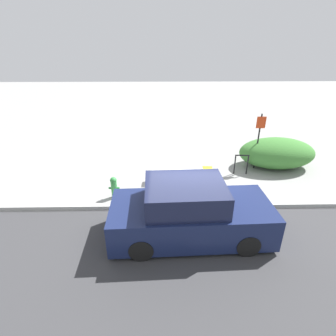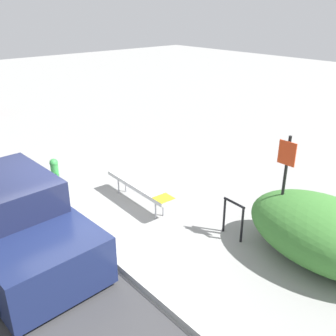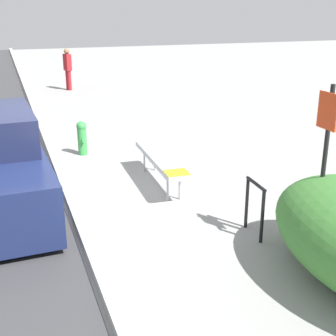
{
  "view_description": "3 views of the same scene",
  "coord_description": "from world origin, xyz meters",
  "px_view_note": "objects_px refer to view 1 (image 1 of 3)",
  "views": [
    {
      "loc": [
        -0.79,
        -7.01,
        4.77
      ],
      "look_at": [
        -0.64,
        1.23,
        0.82
      ],
      "focal_mm": 28.0,
      "sensor_mm": 36.0,
      "label": 1
    },
    {
      "loc": [
        6.45,
        -3.05,
        4.48
      ],
      "look_at": [
        0.6,
        2.03,
        1.12
      ],
      "focal_mm": 40.0,
      "sensor_mm": 36.0,
      "label": 2
    },
    {
      "loc": [
        7.7,
        -0.91,
        3.22
      ],
      "look_at": [
        0.9,
        1.51,
        0.68
      ],
      "focal_mm": 50.0,
      "sensor_mm": 36.0,
      "label": 3
    }
  ],
  "objects_px": {
    "bike_rack": "(241,162)",
    "fire_hydrant": "(114,187)",
    "sign_post": "(259,137)",
    "bench": "(182,170)",
    "parked_car_near": "(189,213)"
  },
  "relations": [
    {
      "from": "bike_rack",
      "to": "fire_hydrant",
      "type": "bearing_deg",
      "value": -160.36
    },
    {
      "from": "bike_rack",
      "to": "sign_post",
      "type": "distance_m",
      "value": 1.26
    },
    {
      "from": "bike_rack",
      "to": "fire_hydrant",
      "type": "height_order",
      "value": "bike_rack"
    },
    {
      "from": "bench",
      "to": "parked_car_near",
      "type": "relative_size",
      "value": 0.53
    },
    {
      "from": "parked_car_near",
      "to": "bench",
      "type": "bearing_deg",
      "value": 87.25
    },
    {
      "from": "bench",
      "to": "fire_hydrant",
      "type": "height_order",
      "value": "fire_hydrant"
    },
    {
      "from": "bench",
      "to": "parked_car_near",
      "type": "xyz_separation_m",
      "value": [
        -0.02,
        -3.03,
        0.2
      ]
    },
    {
      "from": "bench",
      "to": "fire_hydrant",
      "type": "xyz_separation_m",
      "value": [
        -2.37,
        -1.06,
        -0.1
      ]
    },
    {
      "from": "bench",
      "to": "fire_hydrant",
      "type": "relative_size",
      "value": 2.97
    },
    {
      "from": "bike_rack",
      "to": "fire_hydrant",
      "type": "distance_m",
      "value": 5.04
    },
    {
      "from": "parked_car_near",
      "to": "bike_rack",
      "type": "bearing_deg",
      "value": 54.44
    },
    {
      "from": "fire_hydrant",
      "to": "bike_rack",
      "type": "bearing_deg",
      "value": 19.64
    },
    {
      "from": "bench",
      "to": "fire_hydrant",
      "type": "bearing_deg",
      "value": -153.68
    },
    {
      "from": "bench",
      "to": "bike_rack",
      "type": "height_order",
      "value": "bike_rack"
    },
    {
      "from": "bike_rack",
      "to": "parked_car_near",
      "type": "distance_m",
      "value": 4.38
    }
  ]
}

